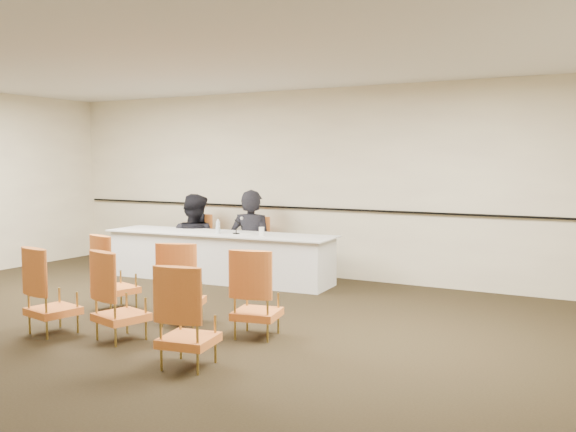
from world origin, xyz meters
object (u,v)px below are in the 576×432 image
at_px(coffee_cup, 262,231).
at_px(aud_chair_front_left, 115,272).
at_px(drinking_glass, 218,230).
at_px(aud_chair_back_right, 188,315).
at_px(panelist_second, 194,249).
at_px(aud_chair_front_right, 257,293).
at_px(panelist_main, 251,250).
at_px(panelist_second_chair, 194,243).
at_px(panelist_main_chair, 251,247).
at_px(microphone, 236,226).
at_px(panel_table, 219,256).
at_px(aud_chair_front_mid, 182,283).
at_px(aud_chair_back_left, 53,290).
at_px(aud_chair_back_mid, 121,295).
at_px(water_bottle, 218,226).

height_order(coffee_cup, aud_chair_front_left, aud_chair_front_left).
relative_size(drinking_glass, aud_chair_back_right, 0.11).
xyz_separation_m(panelist_second, coffee_cup, (1.64, -0.51, 0.44)).
distance_m(aud_chair_front_right, aud_chair_back_right, 1.15).
bearing_deg(aud_chair_back_right, panelist_main, 105.02).
height_order(panelist_main, panelist_second_chair, panelist_main).
height_order(panelist_main_chair, panelist_second_chair, same).
distance_m(panelist_main_chair, microphone, 0.74).
bearing_deg(panelist_main_chair, microphone, -83.80).
xyz_separation_m(panel_table, microphone, (0.34, -0.03, 0.50)).
xyz_separation_m(drinking_glass, aud_chair_front_mid, (1.11, -2.28, -0.32)).
bearing_deg(aud_chair_front_left, drinking_glass, 103.70).
height_order(panelist_main, drinking_glass, panelist_main).
distance_m(coffee_cup, aud_chair_back_left, 3.45).
bearing_deg(aud_chair_back_left, aud_chair_front_mid, 58.04).
distance_m(panelist_main, microphone, 0.77).
relative_size(panelist_main_chair, panelist_second, 0.51).
relative_size(microphone, aud_chair_front_right, 0.27).
distance_m(aud_chair_front_left, aud_chair_back_left, 1.19).
bearing_deg(panelist_main, aud_chair_back_mid, 90.09).
bearing_deg(microphone, aud_chair_back_mid, -73.21).
bearing_deg(aud_chair_front_left, water_bottle, 104.02).
height_order(panelist_main, aud_chair_back_right, panelist_main).
height_order(microphone, aud_chair_front_right, microphone).
distance_m(panelist_second, panelist_second_chair, 0.11).
xyz_separation_m(panelist_second_chair, aud_chair_front_right, (3.07, -2.94, 0.00)).
bearing_deg(aud_chair_front_left, aud_chair_front_mid, 7.78).
bearing_deg(aud_chair_back_mid, panelist_main, 116.63).
height_order(panelist_second_chair, coffee_cup, panelist_second_chair).
bearing_deg(water_bottle, coffee_cup, 5.20).
relative_size(panelist_second, aud_chair_back_right, 1.97).
distance_m(drinking_glass, aud_chair_front_left, 2.15).
xyz_separation_m(panel_table, aud_chair_front_mid, (1.16, -2.39, 0.10)).
distance_m(aud_chair_back_mid, aud_chair_back_right, 1.21).
bearing_deg(panelist_main_chair, aud_chair_back_right, -69.10).
distance_m(drinking_glass, coffee_cup, 0.74).
relative_size(panel_table, drinking_glass, 37.36).
distance_m(panelist_second, aud_chair_back_mid, 4.19).
bearing_deg(aud_chair_back_right, panel_table, 111.20).
height_order(panelist_second_chair, aud_chair_back_mid, same).
bearing_deg(aud_chair_front_right, panel_table, 120.07).
distance_m(coffee_cup, aud_chair_front_mid, 2.43).
relative_size(panel_table, panelist_second_chair, 3.93).
height_order(panelist_main, panelist_second, panelist_main).
distance_m(panelist_main, aud_chair_back_left, 3.98).
relative_size(microphone, water_bottle, 1.19).
bearing_deg(aud_chair_front_mid, panelist_second_chair, 103.86).
bearing_deg(panelist_main, aud_chair_front_mid, 95.58).
height_order(panelist_second_chair, water_bottle, water_bottle).
bearing_deg(microphone, panel_table, 178.83).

